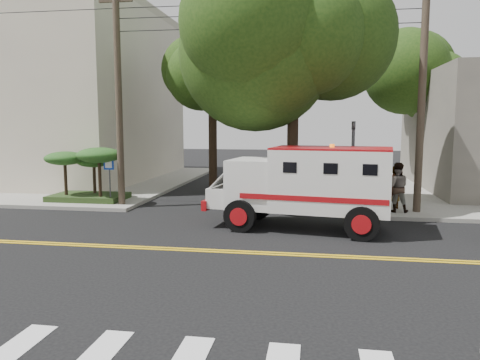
# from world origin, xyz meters

# --- Properties ---
(ground) EXTENTS (100.00, 100.00, 0.00)m
(ground) POSITION_xyz_m (0.00, 0.00, 0.00)
(ground) COLOR black
(ground) RESTS_ON ground
(sidewalk_nw) EXTENTS (17.00, 17.00, 0.15)m
(sidewalk_nw) POSITION_xyz_m (-13.50, 13.50, 0.07)
(sidewalk_nw) COLOR gray
(sidewalk_nw) RESTS_ON ground
(building_left) EXTENTS (16.00, 14.00, 10.00)m
(building_left) POSITION_xyz_m (-15.50, 15.00, 5.15)
(building_left) COLOR beige
(building_left) RESTS_ON sidewalk_nw
(utility_pole_left) EXTENTS (0.28, 0.28, 9.00)m
(utility_pole_left) POSITION_xyz_m (-5.60, 6.00, 4.50)
(utility_pole_left) COLOR #382D23
(utility_pole_left) RESTS_ON ground
(utility_pole_right) EXTENTS (0.28, 0.28, 9.00)m
(utility_pole_right) POSITION_xyz_m (6.30, 6.20, 4.50)
(utility_pole_right) COLOR #382D23
(utility_pole_right) RESTS_ON ground
(tree_main) EXTENTS (6.08, 5.70, 9.85)m
(tree_main) POSITION_xyz_m (1.94, 6.21, 7.20)
(tree_main) COLOR black
(tree_main) RESTS_ON ground
(tree_left) EXTENTS (4.48, 4.20, 7.70)m
(tree_left) POSITION_xyz_m (-2.68, 11.79, 5.73)
(tree_left) COLOR black
(tree_left) RESTS_ON ground
(tree_right) EXTENTS (4.80, 4.50, 8.20)m
(tree_right) POSITION_xyz_m (8.84, 15.77, 6.09)
(tree_right) COLOR black
(tree_right) RESTS_ON ground
(traffic_signal) EXTENTS (0.15, 0.18, 3.60)m
(traffic_signal) POSITION_xyz_m (3.80, 5.60, 2.23)
(traffic_signal) COLOR #3F3F42
(traffic_signal) RESTS_ON ground
(accessibility_sign) EXTENTS (0.45, 0.10, 2.02)m
(accessibility_sign) POSITION_xyz_m (-6.20, 6.17, 1.37)
(accessibility_sign) COLOR #3F3F42
(accessibility_sign) RESTS_ON ground
(palm_planter) EXTENTS (3.52, 2.63, 2.36)m
(palm_planter) POSITION_xyz_m (-7.44, 6.62, 1.65)
(palm_planter) COLOR #1E3314
(palm_planter) RESTS_ON sidewalk_nw
(armored_truck) EXTENTS (6.30, 3.16, 2.75)m
(armored_truck) POSITION_xyz_m (2.17, 3.17, 1.57)
(armored_truck) COLOR silver
(armored_truck) RESTS_ON ground
(pedestrian_a) EXTENTS (0.63, 0.42, 1.70)m
(pedestrian_a) POSITION_xyz_m (5.50, 6.75, 1.00)
(pedestrian_a) COLOR gray
(pedestrian_a) RESTS_ON sidewalk_ne
(pedestrian_b) EXTENTS (0.95, 0.75, 1.90)m
(pedestrian_b) POSITION_xyz_m (5.50, 6.01, 1.10)
(pedestrian_b) COLOR gray
(pedestrian_b) RESTS_ON sidewalk_ne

